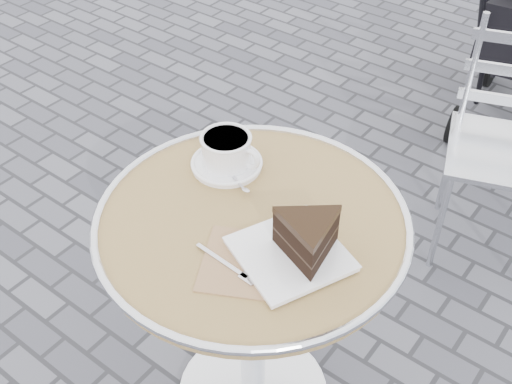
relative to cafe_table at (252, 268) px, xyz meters
The scene contains 3 objects.
cafe_table is the anchor object (origin of this frame).
cappuccino_set 0.28m from the cafe_table, 145.61° to the left, with size 0.19×0.17×0.09m.
cake_plate_set 0.27m from the cafe_table, 11.48° to the right, with size 0.34×0.33×0.11m.
Camera 1 is at (0.64, -0.82, 1.72)m, focal length 45.00 mm.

